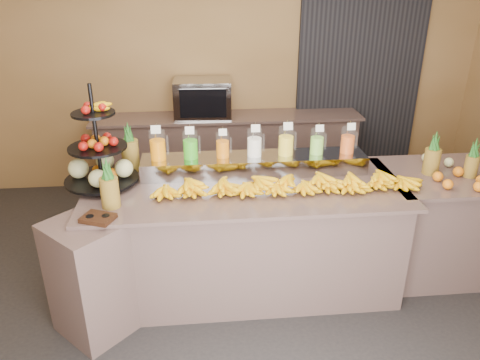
{
  "coord_description": "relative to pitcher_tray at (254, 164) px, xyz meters",
  "views": [
    {
      "loc": [
        -0.36,
        -2.98,
        2.49
      ],
      "look_at": [
        -0.04,
        0.3,
        0.99
      ],
      "focal_mm": 35.0,
      "sensor_mm": 36.0,
      "label": 1
    }
  ],
  "objects": [
    {
      "name": "ground",
      "position": [
        -0.1,
        -0.58,
        -1.01
      ],
      "size": [
        6.0,
        6.0,
        0.0
      ],
      "primitive_type": "plane",
      "color": "black",
      "rests_on": "ground"
    },
    {
      "name": "room_envelope",
      "position": [
        0.09,
        0.21,
        0.87
      ],
      "size": [
        6.04,
        5.02,
        2.82
      ],
      "color": "olive",
      "rests_on": "ground"
    },
    {
      "name": "buffet_counter",
      "position": [
        -0.22,
        -0.32,
        -0.54
      ],
      "size": [
        2.75,
        1.25,
        0.93
      ],
      "color": "gray",
      "rests_on": "ground"
    },
    {
      "name": "right_counter",
      "position": [
        1.6,
        -0.18,
        -0.54
      ],
      "size": [
        1.08,
        0.88,
        0.93
      ],
      "color": "gray",
      "rests_on": "ground"
    },
    {
      "name": "back_ledge",
      "position": [
        -0.1,
        1.67,
        -0.54
      ],
      "size": [
        3.1,
        0.55,
        0.93
      ],
      "color": "gray",
      "rests_on": "ground"
    },
    {
      "name": "pitcher_tray",
      "position": [
        0.0,
        0.0,
        0.0
      ],
      "size": [
        1.85,
        0.3,
        0.15
      ],
      "primitive_type": "cube",
      "color": "gray",
      "rests_on": "buffet_counter"
    },
    {
      "name": "juice_pitcher_orange_a",
      "position": [
        -0.78,
        -0.0,
        0.18
      ],
      "size": [
        0.13,
        0.13,
        0.31
      ],
      "color": "silver",
      "rests_on": "pitcher_tray"
    },
    {
      "name": "juice_pitcher_green",
      "position": [
        -0.52,
        -0.0,
        0.17
      ],
      "size": [
        0.12,
        0.13,
        0.3
      ],
      "color": "silver",
      "rests_on": "pitcher_tray"
    },
    {
      "name": "juice_pitcher_orange_b",
      "position": [
        -0.26,
        -0.0,
        0.16
      ],
      "size": [
        0.11,
        0.11,
        0.27
      ],
      "color": "silver",
      "rests_on": "pitcher_tray"
    },
    {
      "name": "juice_pitcher_milk",
      "position": [
        -0.0,
        -0.0,
        0.17
      ],
      "size": [
        0.12,
        0.13,
        0.3
      ],
      "color": "silver",
      "rests_on": "pitcher_tray"
    },
    {
      "name": "juice_pitcher_lemon",
      "position": [
        0.26,
        -0.0,
        0.18
      ],
      "size": [
        0.13,
        0.13,
        0.31
      ],
      "color": "silver",
      "rests_on": "pitcher_tray"
    },
    {
      "name": "juice_pitcher_lime",
      "position": [
        0.52,
        -0.0,
        0.17
      ],
      "size": [
        0.11,
        0.12,
        0.28
      ],
      "color": "silver",
      "rests_on": "pitcher_tray"
    },
    {
      "name": "juice_pitcher_orange_c",
      "position": [
        0.78,
        -0.0,
        0.17
      ],
      "size": [
        0.12,
        0.12,
        0.28
      ],
      "color": "silver",
      "rests_on": "pitcher_tray"
    },
    {
      "name": "banana_heap",
      "position": [
        0.21,
        -0.37,
        0.0
      ],
      "size": [
        2.1,
        0.19,
        0.17
      ],
      "color": "#E7BA0B",
      "rests_on": "buffet_counter"
    },
    {
      "name": "fruit_stand",
      "position": [
        -1.19,
        -0.12,
        0.13
      ],
      "size": [
        0.6,
        0.6,
        0.8
      ],
      "rotation": [
        0.0,
        0.0,
        -0.05
      ],
      "color": "black",
      "rests_on": "buffet_counter"
    },
    {
      "name": "condiment_caddy",
      "position": [
        -1.15,
        -0.7,
        -0.06
      ],
      "size": [
        0.26,
        0.23,
        0.03
      ],
      "primitive_type": "cube",
      "rotation": [
        0.0,
        0.0,
        -0.4
      ],
      "color": "black",
      "rests_on": "buffet_counter"
    },
    {
      "name": "pineapple_left_a",
      "position": [
        -1.09,
        -0.51,
        0.07
      ],
      "size": [
        0.13,
        0.13,
        0.38
      ],
      "rotation": [
        0.0,
        0.0,
        0.29
      ],
      "color": "brown",
      "rests_on": "buffet_counter"
    },
    {
      "name": "pineapple_left_b",
      "position": [
        -1.02,
        0.14,
        0.09
      ],
      "size": [
        0.14,
        0.14,
        0.43
      ],
      "rotation": [
        0.0,
        0.0,
        0.06
      ],
      "color": "brown",
      "rests_on": "buffet_counter"
    },
    {
      "name": "right_fruit_pile",
      "position": [
        1.58,
        -0.3,
        -0.01
      ],
      "size": [
        0.41,
        0.39,
        0.21
      ],
      "color": "brown",
      "rests_on": "right_counter"
    },
    {
      "name": "oven_warmer",
      "position": [
        -0.38,
        1.67,
        0.14
      ],
      "size": [
        0.65,
        0.47,
        0.42
      ],
      "primitive_type": "cube",
      "rotation": [
        0.0,
        0.0,
        -0.04
      ],
      "color": "gray",
      "rests_on": "back_ledge"
    }
  ]
}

